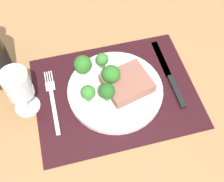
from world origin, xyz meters
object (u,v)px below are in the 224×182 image
at_px(plate, 115,90).
at_px(knife, 170,78).
at_px(fork, 53,100).
at_px(wine_glass, 18,87).
at_px(steak, 127,83).

relative_size(plate, knife, 1.06).
relative_size(fork, wine_glass, 1.41).
bearing_deg(steak, wine_glass, 176.44).
bearing_deg(knife, fork, -179.06).
distance_m(steak, wine_glass, 0.26).
bearing_deg(plate, knife, 1.97).
height_order(steak, wine_glass, wine_glass).
distance_m(knife, wine_glass, 0.39).
height_order(fork, knife, knife).
bearing_deg(steak, knife, 2.83).
distance_m(plate, wine_glass, 0.24).
xyz_separation_m(plate, knife, (0.15, 0.01, -0.00)).
distance_m(plate, steak, 0.04).
relative_size(steak, knife, 0.48).
bearing_deg(plate, steak, -1.43).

